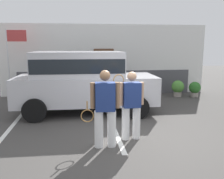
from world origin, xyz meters
TOP-DOWN VIEW (x-y plane):
  - ground_plane at (0.00, 0.00)m, footprint 40.00×40.00m
  - parking_stripe_0 at (-3.15, 1.50)m, footprint 0.12×4.40m
  - parking_stripe_1 at (-0.31, 1.50)m, footprint 0.12×4.40m
  - house_frontage at (-0.00, 5.86)m, footprint 9.41×0.40m
  - parked_suv at (-1.10, 2.77)m, footprint 4.64×2.23m
  - tennis_player_man at (-0.68, -0.20)m, footprint 0.90×0.29m
  - tennis_player_woman at (-0.01, 0.18)m, footprint 0.75×0.28m
  - potted_plant_by_porch at (3.09, 4.77)m, footprint 0.55×0.55m
  - potted_plant_secondary at (3.81, 4.62)m, footprint 0.51×0.51m
  - flag_pole at (-3.89, 5.02)m, footprint 0.80×0.05m

SIDE VIEW (x-z plane):
  - ground_plane at x=0.00m, z-range 0.00..0.00m
  - parking_stripe_0 at x=-3.15m, z-range 0.00..0.01m
  - parking_stripe_1 at x=-0.31m, z-range 0.00..0.01m
  - potted_plant_secondary at x=3.81m, z-range 0.04..0.71m
  - potted_plant_by_porch at x=3.09m, z-range 0.04..0.76m
  - tennis_player_woman at x=-0.01m, z-range 0.04..1.69m
  - tennis_player_man at x=-0.68m, z-range 0.03..1.76m
  - parked_suv at x=-1.10m, z-range 0.12..2.17m
  - house_frontage at x=0.00m, z-range -0.10..3.09m
  - flag_pole at x=-3.89m, z-range 0.57..3.47m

